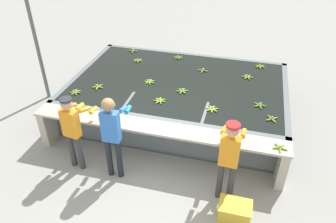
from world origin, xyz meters
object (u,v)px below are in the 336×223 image
(banana_bunch_floating_7, at_px, (149,82))
(knife_0, at_px, (66,112))
(banana_bunch_floating_4, at_px, (260,105))
(banana_bunch_floating_12, at_px, (98,87))
(banana_bunch_floating_8, at_px, (133,51))
(banana_bunch_floating_13, at_px, (272,119))
(support_post_left, at_px, (36,40))
(crate, at_px, (235,211))
(banana_bunch_floating_11, at_px, (212,109))
(knife_1, at_px, (112,117))
(banana_bunch_floating_2, at_px, (160,101))
(banana_bunch_floating_6, at_px, (178,57))
(banana_bunch_floating_0, at_px, (260,66))
(banana_bunch_floating_5, at_px, (75,92))
(banana_bunch_floating_10, at_px, (182,91))
(worker_2, at_px, (229,154))
(banana_bunch_floating_9, at_px, (203,70))
(banana_bunch_floating_3, at_px, (247,77))
(banana_bunch_floating_1, at_px, (138,60))
(banana_bunch_ledge_0, at_px, (280,148))
(worker_0, at_px, (73,127))
(worker_1, at_px, (112,131))

(banana_bunch_floating_7, distance_m, knife_0, 2.08)
(banana_bunch_floating_4, bearing_deg, banana_bunch_floating_12, -177.43)
(banana_bunch_floating_8, xyz_separation_m, banana_bunch_floating_13, (3.80, -2.43, 0.00))
(support_post_left, bearing_deg, banana_bunch_floating_8, 40.60)
(crate, bearing_deg, banana_bunch_floating_11, 110.81)
(knife_0, bearing_deg, knife_1, 3.72)
(banana_bunch_floating_2, distance_m, support_post_left, 3.51)
(banana_bunch_floating_6, height_order, banana_bunch_floating_13, same)
(banana_bunch_floating_4, height_order, support_post_left, support_post_left)
(banana_bunch_floating_0, relative_size, banana_bunch_floating_8, 1.00)
(banana_bunch_floating_5, distance_m, support_post_left, 1.83)
(banana_bunch_floating_7, bearing_deg, banana_bunch_floating_10, -14.14)
(worker_2, bearing_deg, banana_bunch_floating_12, 151.76)
(banana_bunch_floating_7, relative_size, banana_bunch_floating_11, 1.00)
(banana_bunch_floating_2, relative_size, banana_bunch_floating_11, 1.00)
(banana_bunch_floating_5, height_order, banana_bunch_floating_6, same)
(banana_bunch_floating_0, distance_m, banana_bunch_floating_10, 2.40)
(banana_bunch_floating_7, height_order, knife_1, banana_bunch_floating_7)
(banana_bunch_floating_5, relative_size, banana_bunch_floating_10, 1.00)
(banana_bunch_floating_4, distance_m, banana_bunch_floating_9, 1.93)
(banana_bunch_floating_3, xyz_separation_m, banana_bunch_floating_7, (-2.22, -0.85, -0.00))
(banana_bunch_floating_5, bearing_deg, banana_bunch_floating_10, 16.48)
(knife_0, bearing_deg, banana_bunch_floating_0, 40.21)
(banana_bunch_floating_2, relative_size, banana_bunch_floating_7, 1.00)
(banana_bunch_floating_7, bearing_deg, banana_bunch_floating_11, -25.73)
(banana_bunch_floating_0, bearing_deg, banana_bunch_floating_3, -112.23)
(banana_bunch_floating_1, relative_size, crate, 0.51)
(banana_bunch_floating_5, height_order, knife_1, banana_bunch_floating_5)
(banana_bunch_floating_2, bearing_deg, banana_bunch_floating_1, 122.44)
(banana_bunch_floating_1, distance_m, banana_bunch_floating_11, 2.91)
(banana_bunch_floating_7, bearing_deg, banana_bunch_floating_2, -57.44)
(banana_bunch_floating_3, distance_m, banana_bunch_floating_8, 3.31)
(banana_bunch_floating_3, xyz_separation_m, banana_bunch_floating_11, (-0.61, -1.62, -0.00))
(banana_bunch_floating_1, relative_size, banana_bunch_floating_2, 1.01)
(knife_0, bearing_deg, banana_bunch_floating_4, 18.53)
(banana_bunch_floating_0, xyz_separation_m, banana_bunch_floating_9, (-1.38, -0.62, 0.00))
(banana_bunch_floating_9, distance_m, banana_bunch_floating_11, 1.76)
(banana_bunch_floating_5, xyz_separation_m, crate, (3.78, -1.80, -0.70))
(banana_bunch_floating_8, bearing_deg, banana_bunch_floating_12, -91.94)
(banana_bunch_floating_10, height_order, knife_0, banana_bunch_floating_10)
(banana_bunch_floating_0, distance_m, banana_bunch_ledge_0, 3.25)
(banana_bunch_floating_1, relative_size, banana_bunch_floating_13, 1.13)
(banana_bunch_floating_1, xyz_separation_m, knife_1, (0.40, -2.63, -0.01))
(banana_bunch_floating_10, xyz_separation_m, support_post_left, (-3.72, 0.22, 0.73))
(knife_0, bearing_deg, banana_bunch_floating_11, 16.98)
(banana_bunch_floating_2, xyz_separation_m, banana_bunch_floating_13, (2.33, -0.08, 0.00))
(banana_bunch_floating_1, bearing_deg, banana_bunch_floating_7, -57.64)
(worker_0, bearing_deg, banana_bunch_floating_0, 48.51)
(banana_bunch_floating_12, bearing_deg, worker_1, -57.09)
(banana_bunch_floating_4, height_order, knife_1, banana_bunch_floating_4)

